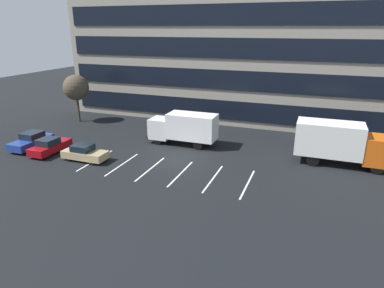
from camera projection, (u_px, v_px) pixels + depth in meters
ground_plane at (177, 160)px, 30.88m from camera, size 120.00×120.00×0.00m
office_building at (231, 32)px, 43.21m from camera, size 41.45×10.84×21.60m
lot_markings at (165, 171)px, 28.59m from camera, size 14.14×5.40×0.01m
box_truck_white at (184, 127)px, 34.47m from camera, size 7.09×2.35×3.29m
box_truck_orange at (341, 142)px, 29.29m from camera, size 8.03×2.66×3.72m
sedan_navy at (32, 141)px, 33.86m from camera, size 1.85×4.42×1.58m
sedan_tan at (85, 153)px, 30.74m from camera, size 4.10×1.72×1.47m
sedan_maroon at (50, 146)px, 32.47m from camera, size 1.77×4.22×1.51m
bare_tree at (76, 88)px, 42.20m from camera, size 3.16×3.16×5.92m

